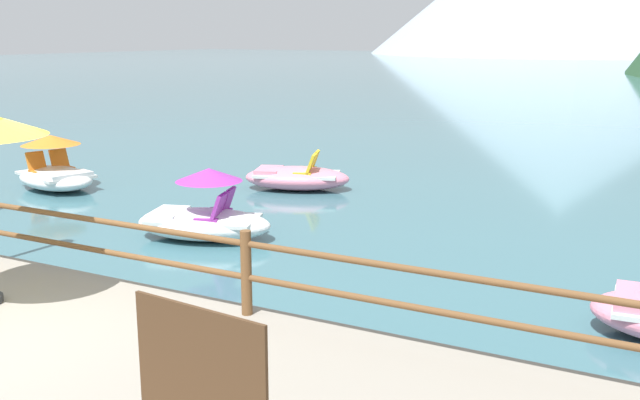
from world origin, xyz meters
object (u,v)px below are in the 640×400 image
at_px(pedal_boat_0, 55,171).
at_px(pedal_boat_1, 297,177).
at_px(sign_board, 201,369).
at_px(pedal_boat_2, 204,216).

relative_size(pedal_boat_0, pedal_boat_1, 0.98).
xyz_separation_m(sign_board, pedal_boat_1, (-5.06, 10.23, -0.85)).
distance_m(pedal_boat_1, pedal_boat_2, 4.33).
height_order(pedal_boat_1, pedal_boat_2, pedal_boat_2).
bearing_deg(pedal_boat_1, pedal_boat_0, -152.86).
bearing_deg(pedal_boat_2, pedal_boat_1, 98.39).
bearing_deg(pedal_boat_2, pedal_boat_0, 161.75).
distance_m(pedal_boat_0, pedal_boat_1, 5.43).
distance_m(pedal_boat_0, pedal_boat_2, 5.76).
relative_size(sign_board, pedal_boat_0, 0.46).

